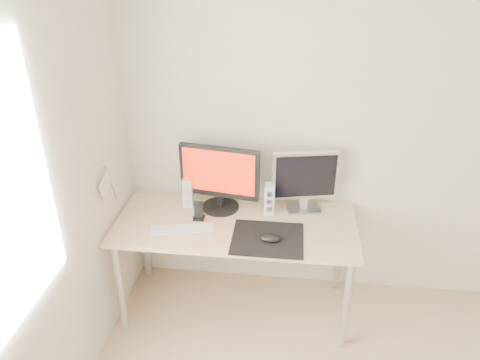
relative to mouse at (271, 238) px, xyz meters
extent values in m
plane|color=white|center=(0.69, 0.56, 0.49)|extent=(3.50, 0.00, 3.50)
cube|color=black|center=(-0.02, 0.03, -0.02)|extent=(0.45, 0.40, 0.00)
ellipsoid|color=black|center=(0.00, 0.00, 0.00)|extent=(0.12, 0.07, 0.04)
cube|color=#D1B587|center=(-0.24, 0.19, -0.04)|extent=(1.60, 0.70, 0.03)
cylinder|color=silver|center=(-0.98, -0.10, -0.41)|extent=(0.05, 0.05, 0.70)
cylinder|color=silver|center=(0.50, -0.10, -0.41)|extent=(0.05, 0.05, 0.70)
cylinder|color=silver|center=(-0.98, 0.48, -0.41)|extent=(0.05, 0.05, 0.70)
cylinder|color=silver|center=(0.50, 0.48, -0.41)|extent=(0.05, 0.05, 0.70)
cylinder|color=black|center=(-0.37, 0.37, -0.02)|extent=(0.30, 0.30, 0.02)
cylinder|color=black|center=(-0.37, 0.37, 0.05)|extent=(0.05, 0.05, 0.12)
cube|color=black|center=(-0.37, 0.36, 0.26)|extent=(0.55, 0.13, 0.36)
cube|color=red|center=(-0.38, 0.34, 0.27)|extent=(0.49, 0.08, 0.30)
cube|color=#ABABAD|center=(0.20, 0.42, -0.02)|extent=(0.25, 0.20, 0.01)
cube|color=silver|center=(0.20, 0.42, 0.04)|extent=(0.06, 0.05, 0.10)
cube|color=silver|center=(0.20, 0.42, 0.24)|extent=(0.45, 0.13, 0.34)
cube|color=black|center=(0.21, 0.40, 0.24)|extent=(0.40, 0.09, 0.30)
cube|color=silver|center=(-0.60, 0.38, 0.08)|extent=(0.07, 0.08, 0.21)
cylinder|color=#B5B5B7|center=(-0.60, 0.33, 0.02)|extent=(0.04, 0.01, 0.04)
cylinder|color=#BABABD|center=(-0.60, 0.33, 0.08)|extent=(0.04, 0.01, 0.04)
cylinder|color=silver|center=(-0.60, 0.33, 0.14)|extent=(0.04, 0.01, 0.04)
cube|color=silver|center=(-0.03, 0.35, 0.08)|extent=(0.07, 0.08, 0.21)
cylinder|color=#AEADB0|center=(-0.03, 0.31, 0.02)|extent=(0.04, 0.01, 0.04)
cylinder|color=silver|center=(-0.03, 0.31, 0.08)|extent=(0.04, 0.01, 0.04)
cylinder|color=silver|center=(-0.03, 0.31, 0.14)|extent=(0.04, 0.01, 0.04)
cube|color=silver|center=(-0.57, 0.06, -0.02)|extent=(0.44, 0.21, 0.01)
cube|color=white|center=(-0.57, 0.06, -0.01)|extent=(0.41, 0.19, 0.01)
cube|color=black|center=(-0.49, 0.21, -0.02)|extent=(0.07, 0.06, 0.02)
cube|color=black|center=(-0.49, 0.21, 0.05)|extent=(0.06, 0.03, 0.12)
cylinder|color=#A57F54|center=(-1.03, 0.11, 0.26)|extent=(0.01, 0.10, 0.29)
cube|color=white|center=(-1.03, 0.02, 0.30)|extent=(0.00, 0.19, 0.15)
camera|label=1|loc=(0.09, -2.41, 1.66)|focal=35.00mm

